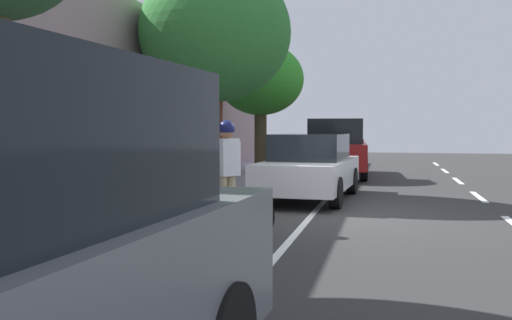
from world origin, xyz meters
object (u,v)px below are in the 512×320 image
pedestrian_on_phone (85,164)px  parked_sedan_white_second (310,167)px  cyclist_with_backpack (225,162)px  street_tree_near_cyclist (261,80)px  bicycle_at_curb (231,211)px  parked_pickup_red_nearest (336,150)px  street_tree_mid_block (215,33)px

pedestrian_on_phone → parked_sedan_white_second: bearing=-121.7°
cyclist_with_backpack → street_tree_near_cyclist: (1.60, -9.81, 2.16)m
parked_sedan_white_second → street_tree_near_cyclist: street_tree_near_cyclist is taller
parked_sedan_white_second → pedestrian_on_phone: size_ratio=2.74×
bicycle_at_curb → cyclist_with_backpack: (0.22, -0.46, 0.74)m
street_tree_near_cyclist → pedestrian_on_phone: bearing=87.1°
parked_pickup_red_nearest → parked_sedan_white_second: 6.30m
street_tree_mid_block → pedestrian_on_phone: street_tree_mid_block is taller
parked_sedan_white_second → street_tree_mid_block: bearing=-12.9°
cyclist_with_backpack → parked_pickup_red_nearest: bearing=-95.0°
parked_pickup_red_nearest → street_tree_mid_block: 6.98m
street_tree_mid_block → parked_pickup_red_nearest: bearing=-113.5°
cyclist_with_backpack → pedestrian_on_phone: 2.26m
street_tree_near_cyclist → pedestrian_on_phone: size_ratio=2.66×
parked_pickup_red_nearest → bicycle_at_curb: 10.87m
bicycle_at_curb → street_tree_mid_block: street_tree_mid_block is taller
street_tree_near_cyclist → street_tree_mid_block: (0.00, 5.17, 0.74)m
cyclist_with_backpack → street_tree_near_cyclist: 10.17m
street_tree_near_cyclist → pedestrian_on_phone: (0.53, 10.58, -2.18)m
parked_sedan_white_second → pedestrian_on_phone: (2.99, 4.85, 0.33)m
cyclist_with_backpack → street_tree_mid_block: bearing=-71.0°
cyclist_with_backpack → pedestrian_on_phone: bearing=20.0°
parked_sedan_white_second → street_tree_mid_block: (2.46, -0.56, 3.25)m
parked_sedan_white_second → bicycle_at_curb: bearing=81.9°
parked_pickup_red_nearest → parked_sedan_white_second: parked_pickup_red_nearest is taller
parked_pickup_red_nearest → cyclist_with_backpack: 10.41m
pedestrian_on_phone → cyclist_with_backpack: bearing=-160.0°
street_tree_mid_block → cyclist_with_backpack: bearing=109.0°
street_tree_near_cyclist → parked_pickup_red_nearest: bearing=-167.3°
parked_pickup_red_nearest → street_tree_near_cyclist: street_tree_near_cyclist is taller
parked_pickup_red_nearest → pedestrian_on_phone: parked_pickup_red_nearest is taller
bicycle_at_curb → street_tree_near_cyclist: (1.82, -10.27, 2.90)m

